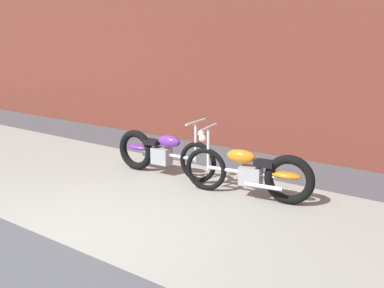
{
  "coord_description": "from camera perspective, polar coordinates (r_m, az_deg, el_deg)",
  "views": [
    {
      "loc": [
        3.83,
        -2.81,
        2.33
      ],
      "look_at": [
        0.22,
        2.32,
        0.75
      ],
      "focal_mm": 39.78,
      "sensor_mm": 36.0,
      "label": 1
    }
  ],
  "objects": [
    {
      "name": "ground_plane",
      "position": [
        5.29,
        -17.04,
        -12.68
      ],
      "size": [
        80.0,
        80.0,
        0.0
      ],
      "primitive_type": "plane",
      "color": "#47474C"
    },
    {
      "name": "motorcycle_purple",
      "position": [
        7.39,
        -4.57,
        -1.07
      ],
      "size": [
        2.01,
        0.58,
        1.03
      ],
      "rotation": [
        0.0,
        0.0,
        0.06
      ],
      "color": "black",
      "rests_on": "ground"
    },
    {
      "name": "sidewalk_slab",
      "position": [
        6.39,
        -4.56,
        -7.27
      ],
      "size": [
        36.0,
        3.5,
        0.01
      ],
      "primitive_type": "cube",
      "color": "gray",
      "rests_on": "ground"
    },
    {
      "name": "motorcycle_orange",
      "position": [
        6.31,
        8.56,
        -3.85
      ],
      "size": [
        2.0,
        0.61,
        1.03
      ],
      "rotation": [
        0.0,
        0.0,
        3.3
      ],
      "color": "black",
      "rests_on": "ground"
    }
  ]
}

